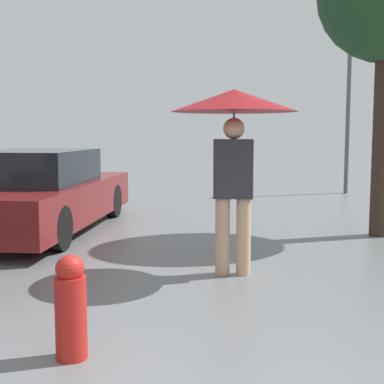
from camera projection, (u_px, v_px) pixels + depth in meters
pedestrian at (234, 120)px, 5.38m from camera, size 1.27×1.27×1.90m
parked_car_farthest at (39, 194)px, 7.96m from camera, size 1.72×4.37×1.21m
street_lamp at (349, 74)px, 12.67m from camera, size 0.32×0.32×4.08m
fire_hydrant at (71, 307)px, 3.45m from camera, size 0.21×0.21×0.69m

